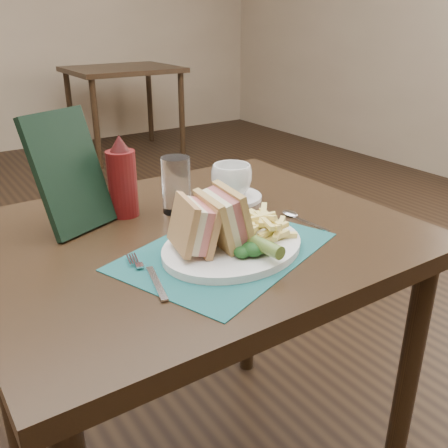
{
  "coord_description": "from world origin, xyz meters",
  "views": [
    {
      "loc": [
        -0.49,
        -1.35,
        1.18
      ],
      "look_at": [
        0.01,
        -0.61,
        0.8
      ],
      "focal_mm": 40.0,
      "sensor_mm": 36.0,
      "label": 1
    }
  ],
  "objects_px": {
    "sandwich_half_b": "(214,219)",
    "drinking_glass": "(176,185)",
    "table_main": "(197,369)",
    "coffee_cup": "(232,180)",
    "ketchup_bottle": "(122,176)",
    "table_bg_right": "(125,111)",
    "sandwich_half_a": "(183,227)",
    "placemat": "(225,251)",
    "check_presenter": "(69,172)",
    "plate": "(233,247)",
    "saucer": "(231,197)"
  },
  "relations": [
    {
      "from": "table_bg_right",
      "to": "table_main",
      "type": "bearing_deg",
      "value": -110.81
    },
    {
      "from": "table_bg_right",
      "to": "sandwich_half_b",
      "type": "bearing_deg",
      "value": -110.51
    },
    {
      "from": "sandwich_half_b",
      "to": "saucer",
      "type": "xyz_separation_m",
      "value": [
        0.2,
        0.24,
        -0.07
      ]
    },
    {
      "from": "plate",
      "to": "saucer",
      "type": "bearing_deg",
      "value": 42.44
    },
    {
      "from": "sandwich_half_b",
      "to": "saucer",
      "type": "distance_m",
      "value": 0.32
    },
    {
      "from": "placemat",
      "to": "saucer",
      "type": "height_order",
      "value": "saucer"
    },
    {
      "from": "coffee_cup",
      "to": "drinking_glass",
      "type": "relative_size",
      "value": 0.77
    },
    {
      "from": "table_main",
      "to": "drinking_glass",
      "type": "bearing_deg",
      "value": 78.95
    },
    {
      "from": "plate",
      "to": "sandwich_half_b",
      "type": "height_order",
      "value": "sandwich_half_b"
    },
    {
      "from": "plate",
      "to": "coffee_cup",
      "type": "bearing_deg",
      "value": 42.44
    },
    {
      "from": "table_bg_right",
      "to": "drinking_glass",
      "type": "height_order",
      "value": "drinking_glass"
    },
    {
      "from": "sandwich_half_a",
      "to": "ketchup_bottle",
      "type": "distance_m",
      "value": 0.28
    },
    {
      "from": "coffee_cup",
      "to": "drinking_glass",
      "type": "height_order",
      "value": "drinking_glass"
    },
    {
      "from": "placemat",
      "to": "sandwich_half_a",
      "type": "height_order",
      "value": "sandwich_half_a"
    },
    {
      "from": "ketchup_bottle",
      "to": "check_presenter",
      "type": "xyz_separation_m",
      "value": [
        -0.12,
        -0.01,
        0.03
      ]
    },
    {
      "from": "table_bg_right",
      "to": "drinking_glass",
      "type": "distance_m",
      "value": 3.45
    },
    {
      "from": "table_main",
      "to": "ketchup_bottle",
      "type": "bearing_deg",
      "value": 119.21
    },
    {
      "from": "table_main",
      "to": "coffee_cup",
      "type": "relative_size",
      "value": 9.0
    },
    {
      "from": "sandwich_half_a",
      "to": "saucer",
      "type": "distance_m",
      "value": 0.36
    },
    {
      "from": "plate",
      "to": "check_presenter",
      "type": "bearing_deg",
      "value": 113.6
    },
    {
      "from": "plate",
      "to": "sandwich_half_a",
      "type": "xyz_separation_m",
      "value": [
        -0.1,
        0.02,
        0.06
      ]
    },
    {
      "from": "drinking_glass",
      "to": "check_presenter",
      "type": "height_order",
      "value": "check_presenter"
    },
    {
      "from": "sandwich_half_a",
      "to": "coffee_cup",
      "type": "height_order",
      "value": "sandwich_half_a"
    },
    {
      "from": "table_main",
      "to": "placemat",
      "type": "xyz_separation_m",
      "value": [
        -0.0,
        -0.13,
        0.38
      ]
    },
    {
      "from": "table_main",
      "to": "sandwich_half_b",
      "type": "distance_m",
      "value": 0.47
    },
    {
      "from": "placemat",
      "to": "ketchup_bottle",
      "type": "bearing_deg",
      "value": 106.27
    },
    {
      "from": "sandwich_half_a",
      "to": "saucer",
      "type": "xyz_separation_m",
      "value": [
        0.27,
        0.23,
        -0.06
      ]
    },
    {
      "from": "saucer",
      "to": "table_bg_right",
      "type": "bearing_deg",
      "value": 71.31
    },
    {
      "from": "ketchup_bottle",
      "to": "sandwich_half_b",
      "type": "bearing_deg",
      "value": -78.13
    },
    {
      "from": "sandwich_half_b",
      "to": "plate",
      "type": "bearing_deg",
      "value": -5.1
    },
    {
      "from": "placemat",
      "to": "table_bg_right",
      "type": "bearing_deg",
      "value": 69.84
    },
    {
      "from": "table_main",
      "to": "sandwich_half_a",
      "type": "relative_size",
      "value": 8.67
    },
    {
      "from": "table_main",
      "to": "coffee_cup",
      "type": "distance_m",
      "value": 0.47
    },
    {
      "from": "saucer",
      "to": "coffee_cup",
      "type": "relative_size",
      "value": 1.5
    },
    {
      "from": "sandwich_half_a",
      "to": "check_presenter",
      "type": "bearing_deg",
      "value": 124.2
    },
    {
      "from": "sandwich_half_b",
      "to": "coffee_cup",
      "type": "bearing_deg",
      "value": 56.04
    },
    {
      "from": "sandwich_half_a",
      "to": "drinking_glass",
      "type": "height_order",
      "value": "drinking_glass"
    },
    {
      "from": "sandwich_half_a",
      "to": "drinking_glass",
      "type": "bearing_deg",
      "value": 75.0
    },
    {
      "from": "plate",
      "to": "ketchup_bottle",
      "type": "xyz_separation_m",
      "value": [
        -0.1,
        0.29,
        0.08
      ]
    },
    {
      "from": "table_main",
      "to": "sandwich_half_b",
      "type": "xyz_separation_m",
      "value": [
        -0.03,
        -0.13,
        0.45
      ]
    },
    {
      "from": "plate",
      "to": "table_bg_right",
      "type": "bearing_deg",
      "value": 56.8
    },
    {
      "from": "sandwich_half_a",
      "to": "placemat",
      "type": "bearing_deg",
      "value": 4.79
    },
    {
      "from": "table_bg_right",
      "to": "placemat",
      "type": "xyz_separation_m",
      "value": [
        -1.26,
        -3.43,
        0.38
      ]
    },
    {
      "from": "table_main",
      "to": "coffee_cup",
      "type": "bearing_deg",
      "value": 31.85
    },
    {
      "from": "table_main",
      "to": "placemat",
      "type": "relative_size",
      "value": 2.24
    },
    {
      "from": "sandwich_half_a",
      "to": "check_presenter",
      "type": "distance_m",
      "value": 0.3
    },
    {
      "from": "sandwich_half_b",
      "to": "drinking_glass",
      "type": "distance_m",
      "value": 0.24
    },
    {
      "from": "coffee_cup",
      "to": "ketchup_bottle",
      "type": "bearing_deg",
      "value": 169.39
    },
    {
      "from": "table_bg_right",
      "to": "saucer",
      "type": "xyz_separation_m",
      "value": [
        -1.08,
        -3.2,
        0.38
      ]
    },
    {
      "from": "table_bg_right",
      "to": "saucer",
      "type": "height_order",
      "value": "saucer"
    }
  ]
}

